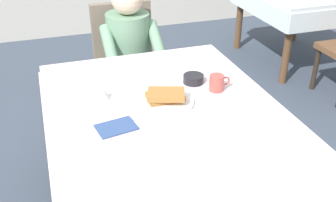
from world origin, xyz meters
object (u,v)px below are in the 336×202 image
Objects in this scene: chair_diner at (126,59)px; background_table_far at (297,2)px; plate_breakfast at (165,102)px; knife_right_of_plate at (203,99)px; diner_person at (130,49)px; bowl_butter at (193,79)px; syrup_pitcher at (102,92)px; fork_left_of_plate at (129,111)px; breakfast_stack at (166,95)px; cup_coffee at (217,83)px; spoon_near_edge at (193,137)px; dining_table_main at (168,129)px.

background_table_far is (1.91, 0.66, 0.09)m from chair_diner.
plate_breakfast is 1.40× the size of knife_right_of_plate.
bowl_butter is (0.17, -0.75, 0.09)m from diner_person.
syrup_pitcher reaches higher than knife_right_of_plate.
knife_right_of_plate is (0.38, -0.00, 0.00)m from fork_left_of_plate.
breakfast_stack reaches higher than fork_left_of_plate.
spoon_near_edge is at bearing -127.05° from cup_coffee.
cup_coffee is 0.10× the size of background_table_far.
breakfast_stack is at bearing -138.29° from background_table_far.
dining_table_main is at bearing -118.77° from fork_left_of_plate.
diner_person is 0.93m from breakfast_stack.
diner_person is 9.91× the size of cup_coffee.
background_table_far is (1.91, 0.82, -0.05)m from diner_person.
fork_left_of_plate reaches higher than background_table_far.
dining_table_main is 5.44× the size of plate_breakfast.
dining_table_main is 7.42× the size of breakfast_stack.
cup_coffee is 1.41× the size of syrup_pitcher.
dining_table_main and background_table_far have the same top height.
cup_coffee is at bearing 103.97° from chair_diner.
fork_left_of_plate is at bearing -173.96° from breakfast_stack.
dining_table_main is 2.69m from background_table_far.
breakfast_stack is (-0.04, -1.07, 0.25)m from chair_diner.
bowl_butter reaches higher than plate_breakfast.
spoon_near_edge is (0.21, -0.29, 0.00)m from fork_left_of_plate.
syrup_pitcher reaches higher than background_table_far.
dining_table_main is at bearing -41.12° from syrup_pitcher.
syrup_pitcher is at bearing 171.00° from cup_coffee.
diner_person is at bearing -18.86° from fork_left_of_plate.
background_table_far is at bearing 41.71° from breakfast_stack.
knife_right_of_plate is (0.15, -1.09, 0.21)m from chair_diner.
spoon_near_edge is (0.02, -0.31, -0.01)m from plate_breakfast.
plate_breakfast is at bearing 82.18° from knife_right_of_plate.
breakfast_stack is 0.27m from bowl_butter.
syrup_pitcher is (-0.29, 0.14, -0.01)m from breakfast_stack.
syrup_pitcher is at bearing 70.77° from chair_diner.
plate_breakfast reaches higher than fork_left_of_plate.
chair_diner is at bearing 100.80° from bowl_butter.
knife_right_of_plate is at bearing 97.82° from chair_diner.
bowl_butter is 0.44m from fork_left_of_plate.
background_table_far is at bearing -46.87° from knife_right_of_plate.
plate_breakfast is at bearing 87.88° from chair_diner.
knife_right_of_plate is at bearing -18.47° from syrup_pitcher.
syrup_pitcher reaches higher than plate_breakfast.
breakfast_stack is at bearing 10.63° from plate_breakfast.
fork_left_of_plate is 0.16× the size of background_table_far.
bowl_butter is at bearing 100.80° from chair_diner.
plate_breakfast reaches higher than dining_table_main.
chair_diner is at bearing 87.19° from dining_table_main.
syrup_pitcher is at bearing 138.88° from dining_table_main.
plate_breakfast is at bearing -138.30° from background_table_far.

